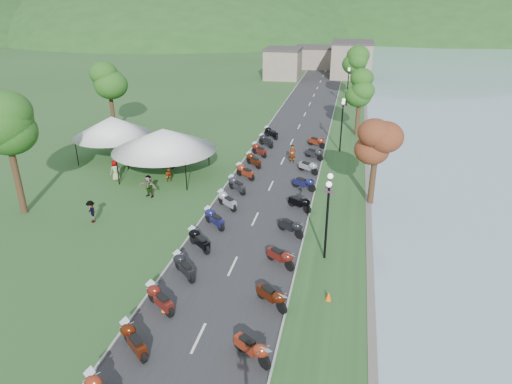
# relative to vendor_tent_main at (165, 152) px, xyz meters

# --- Properties ---
(road) EXTENTS (7.00, 120.00, 0.02)m
(road) POSITION_rel_vendor_tent_main_xyz_m (9.17, 11.36, -1.99)
(road) COLOR #2D2D2F
(road) RESTS_ON ground
(hills_backdrop) EXTENTS (360.00, 120.00, 76.00)m
(hills_backdrop) POSITION_rel_vendor_tent_main_xyz_m (9.17, 171.36, -2.00)
(hills_backdrop) COLOR #285621
(hills_backdrop) RESTS_ON ground
(far_building) EXTENTS (18.00, 16.00, 5.00)m
(far_building) POSITION_rel_vendor_tent_main_xyz_m (7.17, 56.36, 0.50)
(far_building) COLOR gray
(far_building) RESTS_ON ground
(moto_row_left) EXTENTS (2.60, 46.37, 1.10)m
(moto_row_left) POSITION_rel_vendor_tent_main_xyz_m (6.79, -9.73, -1.45)
(moto_row_left) COLOR #331411
(moto_row_left) RESTS_ON ground
(moto_row_right) EXTENTS (2.60, 43.11, 1.10)m
(moto_row_right) POSITION_rel_vendor_tent_main_xyz_m (11.84, -10.08, -1.45)
(moto_row_right) COLOR #331411
(moto_row_right) RESTS_ON ground
(vendor_tent_main) EXTENTS (5.76, 5.76, 4.00)m
(vendor_tent_main) POSITION_rel_vendor_tent_main_xyz_m (0.00, 0.00, 0.00)
(vendor_tent_main) COLOR white
(vendor_tent_main) RESTS_ON ground
(vendor_tent_side) EXTENTS (4.82, 4.82, 4.00)m
(vendor_tent_side) POSITION_rel_vendor_tent_main_xyz_m (-6.14, 2.80, 0.00)
(vendor_tent_side) COLOR white
(vendor_tent_side) RESTS_ON ground
(tree_park_left) EXTENTS (3.90, 3.90, 10.83)m
(tree_park_left) POSITION_rel_vendor_tent_main_xyz_m (-6.94, -9.02, 3.42)
(tree_park_left) COLOR #2D681E
(tree_park_left) RESTS_ON ground
(tree_lakeside) EXTENTS (2.73, 2.73, 7.59)m
(tree_lakeside) POSITION_rel_vendor_tent_main_xyz_m (16.89, -2.25, 1.80)
(tree_lakeside) COLOR #2D681E
(tree_lakeside) RESTS_ON ground
(pedestrian_a) EXTENTS (0.77, 0.79, 1.75)m
(pedestrian_a) POSITION_rel_vendor_tent_main_xyz_m (0.82, -1.41, -2.00)
(pedestrian_a) COLOR slate
(pedestrian_a) RESTS_ON ground
(pedestrian_b) EXTENTS (0.82, 0.59, 1.52)m
(pedestrian_b) POSITION_rel_vendor_tent_main_xyz_m (-0.55, 5.05, -2.00)
(pedestrian_b) COLOR slate
(pedestrian_b) RESTS_ON ground
(pedestrian_c) EXTENTS (1.01, 0.99, 1.56)m
(pedestrian_c) POSITION_rel_vendor_tent_main_xyz_m (-1.48, -9.34, -2.00)
(pedestrian_c) COLOR slate
(pedestrian_c) RESTS_ON ground
(traffic_cone_near) EXTENTS (0.32, 0.32, 0.50)m
(traffic_cone_near) POSITION_rel_vendor_tent_main_xyz_m (6.93, -17.19, -1.75)
(traffic_cone_near) COLOR #F2590C
(traffic_cone_near) RESTS_ON ground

